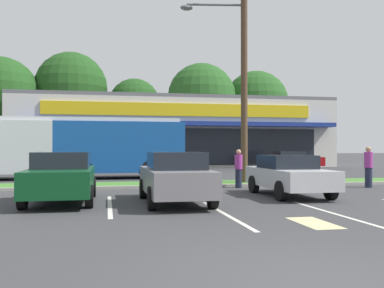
{
  "coord_description": "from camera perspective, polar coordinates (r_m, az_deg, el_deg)",
  "views": [
    {
      "loc": [
        -2.56,
        -5.08,
        1.66
      ],
      "look_at": [
        1.97,
        18.1,
        1.87
      ],
      "focal_mm": 40.85,
      "sensor_mm": 36.0,
      "label": 1
    }
  ],
  "objects": [
    {
      "name": "parking_stripe_2",
      "position": [
        11.75,
        17.96,
        -8.59
      ],
      "size": [
        0.12,
        4.8,
        0.01
      ],
      "primitive_type": "cube",
      "color": "silver",
      "rests_on": "ground_plane"
    },
    {
      "name": "curb_lip",
      "position": [
        18.11,
        -2.91,
        -5.58
      ],
      "size": [
        56.0,
        0.24,
        0.12
      ],
      "primitive_type": "cube",
      "color": "#99968C",
      "rests_on": "ground_plane"
    },
    {
      "name": "ground_plane",
      "position": [
        5.92,
        15.7,
        -16.79
      ],
      "size": [
        240.0,
        240.0,
        0.0
      ],
      "primitive_type": "plane",
      "color": "#38383A"
    },
    {
      "name": "tree_left",
      "position": [
        51.7,
        -23.76,
        5.89
      ],
      "size": [
        8.24,
        8.24,
        11.51
      ],
      "color": "#473323",
      "rests_on": "ground_plane"
    },
    {
      "name": "tree_right",
      "position": [
        52.47,
        8.37,
        5.31
      ],
      "size": [
        7.59,
        7.59,
        10.77
      ],
      "color": "#473323",
      "rests_on": "ground_plane"
    },
    {
      "name": "parking_stripe_1",
      "position": [
        11.09,
        4.37,
        -9.11
      ],
      "size": [
        0.12,
        4.8,
        0.01
      ],
      "primitive_type": "cube",
      "color": "silver",
      "rests_on": "ground_plane"
    },
    {
      "name": "storefront_building",
      "position": [
        42.04,
        -2.8,
        1.41
      ],
      "size": [
        27.68,
        14.35,
        6.13
      ],
      "color": "beige",
      "rests_on": "ground_plane"
    },
    {
      "name": "utility_pole",
      "position": [
        20.19,
        6.45,
        11.84
      ],
      "size": [
        3.1,
        2.39,
        11.25
      ],
      "color": "#4C3826",
      "rests_on": "ground_plane"
    },
    {
      "name": "pedestrian_by_pole",
      "position": [
        18.24,
        6.1,
        -3.2
      ],
      "size": [
        0.32,
        0.32,
        1.6
      ],
      "rotation": [
        0.0,
        0.0,
        2.99
      ],
      "color": "#1E2338",
      "rests_on": "ground_plane"
    },
    {
      "name": "car_1",
      "position": [
        15.47,
        12.53,
        -3.95
      ],
      "size": [
        1.9,
        4.18,
        1.41
      ],
      "rotation": [
        0.0,
        0.0,
        -1.57
      ],
      "color": "#B7B7BC",
      "rests_on": "ground_plane"
    },
    {
      "name": "tree_mid_right",
      "position": [
        49.53,
        1.26,
        6.09
      ],
      "size": [
        7.7,
        7.7,
        11.21
      ],
      "color": "#473323",
      "rests_on": "ground_plane"
    },
    {
      "name": "grass_median",
      "position": [
        19.31,
        -3.43,
        -5.26
      ],
      "size": [
        56.0,
        2.2,
        0.12
      ],
      "primitive_type": "cube",
      "color": "#427A2D",
      "rests_on": "ground_plane"
    },
    {
      "name": "pedestrian_near_bench",
      "position": [
        19.71,
        22.06,
        -2.79
      ],
      "size": [
        0.35,
        0.35,
        1.72
      ],
      "rotation": [
        0.0,
        0.0,
        1.48
      ],
      "color": "#1E2338",
      "rests_on": "ground_plane"
    },
    {
      "name": "city_bus",
      "position": [
        24.28,
        -16.03,
        -0.24
      ],
      "size": [
        12.49,
        2.82,
        3.25
      ],
      "rotation": [
        0.0,
        0.0,
        3.16
      ],
      "color": "#144793",
      "rests_on": "ground_plane"
    },
    {
      "name": "car_4",
      "position": [
        33.26,
        12.86,
        -2.09
      ],
      "size": [
        4.46,
        1.88,
        1.4
      ],
      "color": "maroon",
      "rests_on": "ground_plane"
    },
    {
      "name": "lot_arrow",
      "position": [
        10.18,
        15.64,
        -9.87
      ],
      "size": [
        0.7,
        1.6,
        0.01
      ],
      "primitive_type": "cube",
      "color": "beige",
      "rests_on": "ground_plane"
    },
    {
      "name": "parking_stripe_0",
      "position": [
        12.86,
        -10.69,
        -7.91
      ],
      "size": [
        0.12,
        4.8,
        0.01
      ],
      "primitive_type": "cube",
      "color": "silver",
      "rests_on": "ground_plane"
    },
    {
      "name": "car_0",
      "position": [
        13.9,
        -16.66,
        -4.1
      ],
      "size": [
        1.97,
        4.48,
        1.53
      ],
      "rotation": [
        0.0,
        0.0,
        -1.57
      ],
      "color": "#0C3F1E",
      "rests_on": "ground_plane"
    },
    {
      "name": "tree_mid",
      "position": [
        51.78,
        -7.53,
        5.15
      ],
      "size": [
        6.01,
        6.01,
        9.78
      ],
      "color": "#473323",
      "rests_on": "ground_plane"
    },
    {
      "name": "car_2",
      "position": [
        13.14,
        -2.24,
        -4.33
      ],
      "size": [
        1.87,
        4.56,
        1.54
      ],
      "rotation": [
        0.0,
        0.0,
        1.57
      ],
      "color": "slate",
      "rests_on": "ground_plane"
    },
    {
      "name": "tree_mid_left",
      "position": [
        52.31,
        -15.5,
        7.06
      ],
      "size": [
        8.17,
        8.17,
        12.63
      ],
      "color": "#473323",
      "rests_on": "ground_plane"
    }
  ]
}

